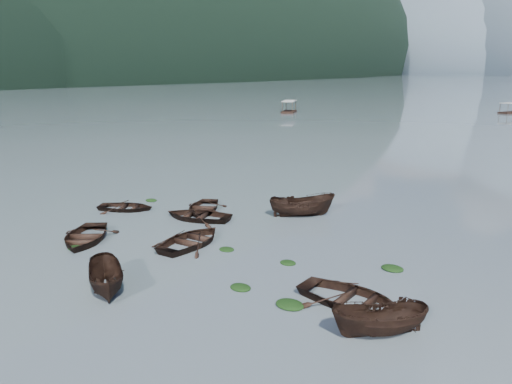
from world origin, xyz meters
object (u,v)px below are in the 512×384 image
Objects in this scene: rowboat_0 at (85,241)px; pontoon_centre at (510,113)px; rowboat_3 at (192,245)px; pontoon_left at (289,113)px.

pontoon_centre reaches higher than rowboat_0.
pontoon_left is (-44.82, 73.24, 0.00)m from rowboat_3.
rowboat_0 is at bearing 26.87° from rowboat_3.
rowboat_3 is 0.71× the size of pontoon_left.
rowboat_3 is at bearing -6.79° from rowboat_0.
rowboat_3 is (5.21, 3.47, 0.00)m from rowboat_0.
pontoon_left reaches higher than rowboat_3.
pontoon_left is at bearing -121.34° from pontoon_centre.
rowboat_3 is at bearing -64.91° from pontoon_centre.
pontoon_left is 1.15× the size of pontoon_centre.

